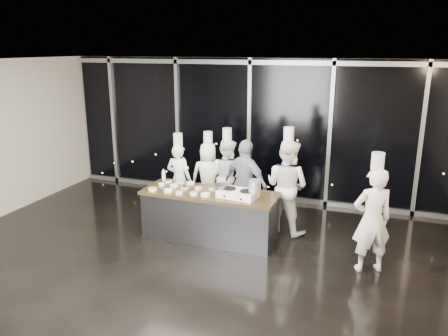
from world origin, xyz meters
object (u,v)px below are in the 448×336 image
object	(u,v)px
demo_counter	(210,215)
chef_center	(227,176)
frying_pan	(221,185)
chef_side	(372,219)
stove	(238,193)
stock_pot	(255,186)
chef_far_left	(179,178)
chef_right	(287,186)
guest	(246,183)
chef_left	(208,176)

from	to	relation	value
demo_counter	chef_center	distance (m)	1.42
demo_counter	chef_center	xyz separation A→B (m)	(-0.14, 1.37, 0.36)
frying_pan	chef_side	world-z (taller)	chef_side
stove	chef_side	bearing A→B (deg)	2.62
stock_pot	chef_far_left	xyz separation A→B (m)	(-1.94, 1.08, -0.37)
chef_right	stock_pot	bearing A→B (deg)	88.79
demo_counter	chef_side	bearing A→B (deg)	-5.46
guest	chef_side	size ratio (longest dim) A/B	0.90
demo_counter	guest	world-z (taller)	guest
guest	chef_left	bearing A→B (deg)	-5.86
chef_far_left	chef_side	size ratio (longest dim) A/B	0.90
stove	chef_center	bearing A→B (deg)	123.21
chef_right	demo_counter	bearing A→B (deg)	53.64
chef_far_left	chef_side	distance (m)	4.06
chef_side	chef_center	bearing A→B (deg)	-54.31
stove	frying_pan	size ratio (longest dim) A/B	1.48
stove	chef_side	world-z (taller)	chef_side
guest	chef_right	xyz separation A→B (m)	(0.81, -0.02, 0.04)
frying_pan	chef_center	size ratio (longest dim) A/B	0.26
demo_counter	frying_pan	world-z (taller)	frying_pan
demo_counter	chef_far_left	size ratio (longest dim) A/B	1.42
chef_far_left	guest	xyz separation A→B (m)	(1.50, -0.14, 0.09)
chef_far_left	chef_left	world-z (taller)	chef_far_left
stove	chef_right	bearing A→B (deg)	59.97
stove	stock_pot	bearing A→B (deg)	2.48
chef_far_left	demo_counter	bearing A→B (deg)	140.79
frying_pan	chef_left	distance (m)	1.66
chef_left	chef_right	size ratio (longest dim) A/B	0.85
chef_far_left	chef_right	world-z (taller)	chef_right
stove	chef_center	size ratio (longest dim) A/B	0.39
guest	chef_far_left	bearing A→B (deg)	17.54
chef_left	chef_side	world-z (taller)	chef_side
chef_side	frying_pan	bearing A→B (deg)	-30.08
chef_far_left	chef_right	distance (m)	2.32
chef_side	guest	bearing A→B (deg)	-49.98
frying_pan	stock_pot	distance (m)	0.65
chef_right	chef_center	bearing A→B (deg)	-1.39
stock_pot	demo_counter	bearing A→B (deg)	172.72
chef_far_left	chef_center	distance (m)	1.01
chef_far_left	chef_center	xyz separation A→B (m)	(0.93, 0.40, 0.03)
chef_right	chef_side	size ratio (longest dim) A/B	1.05
demo_counter	chef_center	size ratio (longest dim) A/B	1.35
frying_pan	chef_left	bearing A→B (deg)	126.57
chef_left	chef_side	xyz separation A→B (m)	(3.37, -1.64, 0.10)
demo_counter	chef_right	size ratio (longest dim) A/B	1.22
chef_side	chef_right	bearing A→B (deg)	-59.79
demo_counter	chef_right	xyz separation A→B (m)	(1.24, 0.80, 0.45)
stove	chef_left	xyz separation A→B (m)	(-1.13, 1.46, -0.20)
frying_pan	chef_far_left	world-z (taller)	chef_far_left
demo_counter	stove	world-z (taller)	stove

